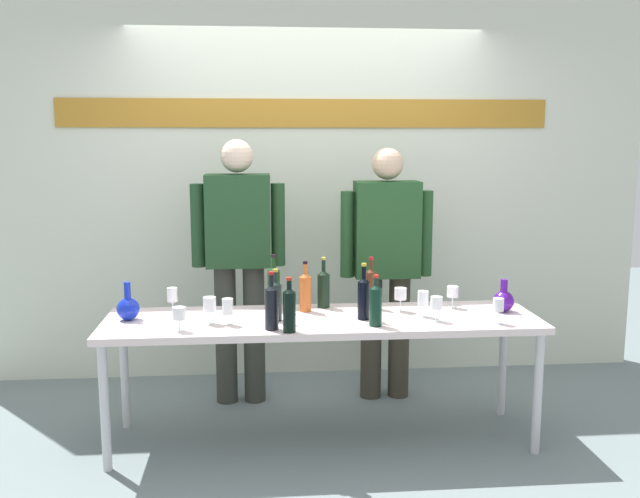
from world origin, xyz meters
TOP-DOWN VIEW (x-y plane):
  - ground_plane at (0.00, 0.00)m, footprint 10.00×10.00m
  - back_wall at (0.00, 1.24)m, footprint 4.97×0.11m
  - display_table at (0.00, 0.00)m, footprint 2.46×0.66m
  - decanter_blue_left at (-1.09, 0.05)m, footprint 0.13×0.13m
  - decanter_blue_right at (1.07, 0.05)m, footprint 0.12×0.12m
  - presenter_left at (-0.48, 0.66)m, footprint 0.60×0.22m
  - presenter_right at (0.48, 0.66)m, footprint 0.61×0.22m
  - wine_bottle_0 at (-0.09, 0.16)m, footprint 0.07×0.07m
  - wine_bottle_1 at (-0.29, -0.22)m, footprint 0.07×0.07m
  - wine_bottle_2 at (0.27, -0.20)m, footprint 0.07×0.07m
  - wine_bottle_3 at (-0.27, 0.21)m, footprint 0.07×0.07m
  - wine_bottle_4 at (0.31, 0.21)m, footprint 0.06×0.06m
  - wine_bottle_5 at (-0.26, -0.04)m, footprint 0.07×0.07m
  - wine_bottle_6 at (0.23, -0.05)m, footprint 0.07×0.07m
  - wine_bottle_7 at (0.03, 0.24)m, footprint 0.07×0.07m
  - wine_bottle_8 at (-0.20, -0.28)m, footprint 0.07×0.07m
  - wine_glass_left_0 at (-0.63, -0.07)m, footprint 0.07×0.07m
  - wine_glass_left_1 at (-0.53, -0.10)m, footprint 0.06×0.06m
  - wine_glass_left_2 at (-0.78, -0.21)m, footprint 0.07×0.07m
  - wine_glass_left_3 at (-0.86, 0.17)m, footprint 0.06×0.06m
  - wine_glass_right_0 at (0.47, 0.10)m, footprint 0.07×0.07m
  - wine_glass_right_1 at (0.80, 0.16)m, footprint 0.07×0.07m
  - wine_glass_right_2 at (0.57, -0.03)m, footprint 0.06×0.06m
  - wine_glass_right_3 at (0.95, -0.21)m, footprint 0.06×0.06m
  - wine_glass_right_4 at (0.63, -0.13)m, footprint 0.07×0.07m

SIDE VIEW (x-z plane):
  - ground_plane at x=0.00m, z-range 0.00..0.00m
  - display_table at x=0.00m, z-range 0.31..1.04m
  - decanter_blue_right at x=1.07m, z-range 0.70..0.90m
  - decanter_blue_left at x=-1.09m, z-range 0.69..0.91m
  - wine_glass_left_2 at x=-0.78m, z-range 0.76..0.89m
  - wine_glass_right_1 at x=0.80m, z-range 0.76..0.90m
  - wine_glass_left_1 at x=-0.53m, z-range 0.76..0.91m
  - wine_glass_right_4 at x=0.63m, z-range 0.76..0.90m
  - wine_glass_right_3 at x=0.95m, z-range 0.76..0.91m
  - wine_glass_right_0 at x=0.47m, z-range 0.77..0.91m
  - wine_glass_right_2 at x=0.57m, z-range 0.76..0.91m
  - wine_glass_left_0 at x=-0.63m, z-range 0.77..0.92m
  - wine_glass_left_3 at x=-0.86m, z-range 0.77..0.92m
  - wine_bottle_7 at x=0.03m, z-range 0.70..1.01m
  - wine_bottle_5 at x=-0.26m, z-range 0.71..1.00m
  - wine_bottle_2 at x=0.27m, z-range 0.72..1.00m
  - wine_bottle_0 at x=-0.09m, z-range 0.71..1.01m
  - wine_bottle_8 at x=-0.20m, z-range 0.71..1.01m
  - wine_bottle_4 at x=0.31m, z-range 0.71..1.02m
  - wine_bottle_6 at x=0.23m, z-range 0.70..1.02m
  - wine_bottle_1 at x=-0.29m, z-range 0.71..1.02m
  - wine_bottle_3 at x=-0.27m, z-range 0.71..1.04m
  - presenter_right at x=0.48m, z-range 0.12..1.80m
  - presenter_left at x=-0.48m, z-range 0.13..1.86m
  - back_wall at x=0.00m, z-range 0.00..3.00m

